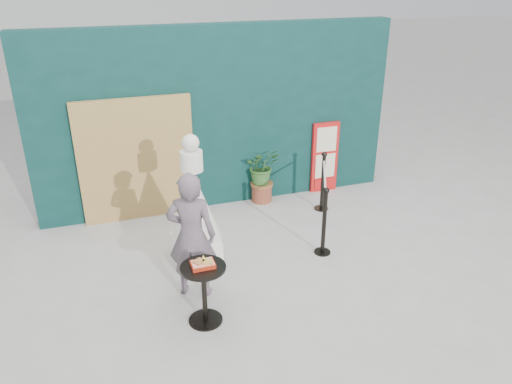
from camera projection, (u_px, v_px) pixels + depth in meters
ground at (287, 304)px, 6.16m from camera, size 60.00×60.00×0.00m
back_wall at (218, 118)px, 8.25m from camera, size 6.00×0.30×3.00m
bamboo_fence at (137, 160)px, 7.87m from camera, size 1.80×0.08×2.00m
woman at (192, 236)px, 6.04m from camera, size 0.70×0.59×1.64m
menu_board at (325, 157)px, 8.98m from camera, size 0.50×0.07×1.30m
statue at (194, 212)px, 6.78m from camera, size 0.72×0.72×1.86m
cafe_table at (204, 285)px, 5.66m from camera, size 0.52×0.52×0.75m
food_basket at (203, 264)px, 5.54m from camera, size 0.26×0.19×0.11m
planter at (262, 170)px, 8.61m from camera, size 0.59×0.51×1.00m
stanchion_barrier at (323, 201)px, 7.69m from camera, size 0.84×1.54×1.03m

